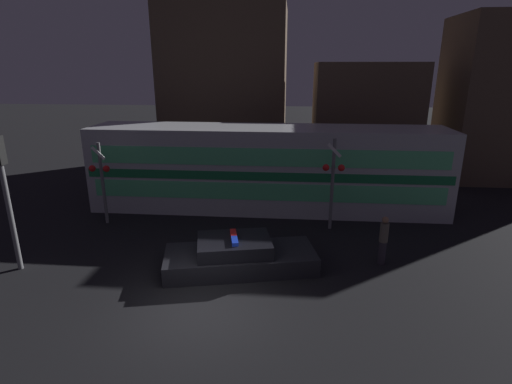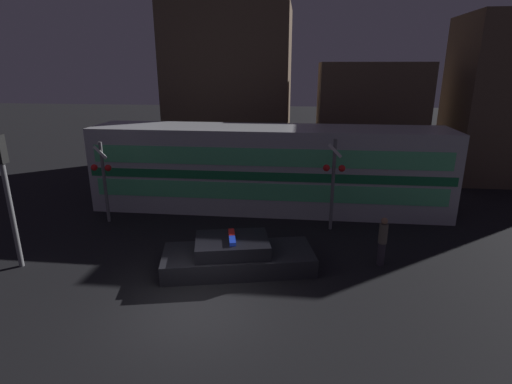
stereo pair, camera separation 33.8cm
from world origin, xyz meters
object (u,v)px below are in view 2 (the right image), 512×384
at_px(pedestrian, 382,241).
at_px(traffic_light_corner, 6,184).
at_px(train, 269,169).
at_px(police_car, 237,256).
at_px(crossing_signal_near, 333,179).

height_order(pedestrian, traffic_light_corner, traffic_light_corner).
relative_size(train, police_car, 3.08).
bearing_deg(train, police_car, -95.05).
height_order(crossing_signal_near, traffic_light_corner, traffic_light_corner).
bearing_deg(crossing_signal_near, pedestrian, -63.17).
bearing_deg(traffic_light_corner, crossing_signal_near, 22.56).
distance_m(train, police_car, 6.35).
relative_size(pedestrian, crossing_signal_near, 0.45).
relative_size(police_car, pedestrian, 3.06).
height_order(train, crossing_signal_near, train).
height_order(pedestrian, crossing_signal_near, crossing_signal_near).
height_order(train, pedestrian, train).
relative_size(train, crossing_signal_near, 4.28).
bearing_deg(train, crossing_signal_near, -40.69).
bearing_deg(crossing_signal_near, train, 139.31).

